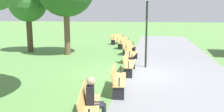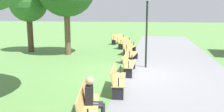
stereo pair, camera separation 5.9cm
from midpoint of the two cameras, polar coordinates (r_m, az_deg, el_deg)
The scene contains 12 objects.
ground_plane at distance 11.36m, azimuth 4.41°, elevation -4.10°, with size 120.00×120.00×0.00m, color #5B8C47.
path_paving at distance 11.39m, azimuth 15.82°, elevation -4.43°, with size 36.17×5.02×0.01m, color gray.
bench_0 at distance 21.81m, azimuth 1.53°, elevation 4.20°, with size 1.93×1.15×0.89m.
bench_1 at distance 19.20m, azimuth 3.06°, elevation 3.33°, with size 1.94×0.99×0.89m.
bench_2 at distance 16.55m, azimuth 4.18°, elevation 2.18°, with size 1.94×0.82×0.89m.
bench_3 at distance 13.90m, azimuth 4.68°, elevation 0.59°, with size 1.92×0.65×0.89m.
bench_4 at distance 11.26m, azimuth 4.09°, elevation -1.74°, with size 1.89×0.47×0.89m.
bench_5 at distance 8.68m, azimuth 1.44°, elevation -5.40°, with size 1.92×0.65×0.89m.
bench_6 at distance 6.29m, azimuth -5.73°, elevation -11.75°, with size 1.94×0.82×0.89m.
person_seated at distance 6.39m, azimuth -4.33°, elevation -9.85°, with size 0.40×0.56×1.20m.
tree_2 at distance 18.22m, azimuth -19.30°, elevation 11.75°, with size 2.66×2.66×4.83m.
lamp_post at distance 12.30m, azimuth 8.51°, elevation 9.23°, with size 0.32×0.32×3.72m.
Camera 2 is at (10.95, 1.04, 2.85)m, focal length 38.19 mm.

